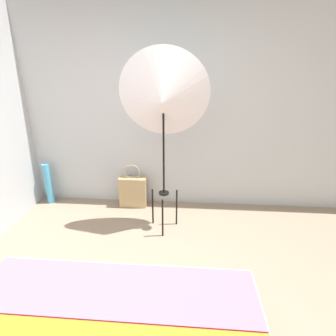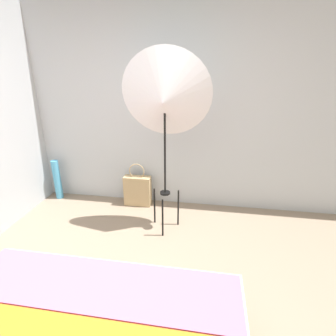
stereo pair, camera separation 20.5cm
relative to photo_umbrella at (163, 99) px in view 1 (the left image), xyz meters
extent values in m
cube|color=#B7BCC1|center=(-0.09, 0.67, -0.20)|extent=(8.00, 0.05, 2.60)
cube|color=#D6668E|center=(-0.18, -1.39, -1.06)|extent=(1.81, 0.46, 0.04)
cylinder|color=black|center=(0.00, -0.17, -1.27)|extent=(0.02, 0.02, 0.46)
cylinder|color=black|center=(-0.14, 0.08, -1.27)|extent=(0.02, 0.02, 0.46)
cylinder|color=black|center=(0.14, 0.08, -1.27)|extent=(0.02, 0.02, 0.46)
cylinder|color=black|center=(0.00, 0.00, -1.04)|extent=(0.12, 0.12, 0.02)
cylinder|color=black|center=(0.00, 0.00, -0.52)|extent=(0.02, 0.02, 1.05)
cone|color=silver|center=(0.00, 0.00, 0.01)|extent=(0.95, 0.49, 0.98)
cube|color=tan|center=(-0.47, 0.49, -1.30)|extent=(0.36, 0.14, 0.42)
torus|color=tan|center=(-0.47, 0.49, -1.01)|extent=(0.21, 0.01, 0.21)
cylinder|color=#4CA3D1|center=(-1.66, 0.50, -1.22)|extent=(0.10, 0.10, 0.58)
camera|label=1|loc=(0.25, -2.66, 0.31)|focal=28.00mm
camera|label=2|loc=(0.46, -2.63, 0.31)|focal=28.00mm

